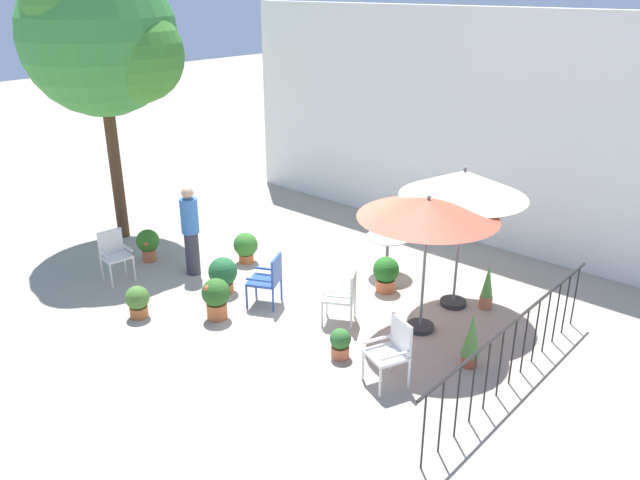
% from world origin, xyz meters
% --- Properties ---
extents(ground_plane, '(60.00, 60.00, 0.00)m').
position_xyz_m(ground_plane, '(0.00, 0.00, 0.00)').
color(ground_plane, '#A69A87').
extents(villa_facade, '(11.05, 0.30, 4.65)m').
position_xyz_m(villa_facade, '(0.00, 4.40, 2.33)').
color(villa_facade, white).
rests_on(villa_facade, ground).
extents(terrace_railing, '(0.03, 4.68, 1.01)m').
position_xyz_m(terrace_railing, '(3.66, -0.00, 0.68)').
color(terrace_railing, black).
rests_on(terrace_railing, ground).
extents(shade_tree, '(3.16, 3.01, 5.60)m').
position_xyz_m(shade_tree, '(-4.95, -0.46, 4.11)').
color(shade_tree, '#4D331E').
rests_on(shade_tree, ground).
extents(patio_umbrella_0, '(2.09, 2.09, 2.22)m').
position_xyz_m(patio_umbrella_0, '(1.95, 0.42, 1.99)').
color(patio_umbrella_0, '#2D2D2D').
rests_on(patio_umbrella_0, ground).
extents(patio_umbrella_1, '(2.03, 2.03, 2.42)m').
position_xyz_m(patio_umbrella_1, '(1.92, 1.48, 2.12)').
color(patio_umbrella_1, '#2D2D2D').
rests_on(patio_umbrella_1, ground).
extents(cafe_table_0, '(0.81, 0.81, 0.75)m').
position_xyz_m(cafe_table_0, '(0.35, 1.73, 0.52)').
color(cafe_table_0, white).
rests_on(cafe_table_0, ground).
extents(patio_chair_0, '(0.65, 0.62, 0.88)m').
position_xyz_m(patio_chair_0, '(0.92, -0.21, 0.50)').
color(patio_chair_0, white).
rests_on(patio_chair_0, ground).
extents(patio_chair_1, '(0.67, 0.66, 0.90)m').
position_xyz_m(patio_chair_1, '(-0.41, -0.59, 0.51)').
color(patio_chair_1, '#2B4B99').
rests_on(patio_chair_1, ground).
extents(patio_chair_2, '(0.64, 0.63, 0.94)m').
position_xyz_m(patio_chair_2, '(2.44, -1.04, 0.54)').
color(patio_chair_2, white).
rests_on(patio_chair_2, ground).
extents(patio_chair_3, '(0.48, 0.53, 0.93)m').
position_xyz_m(patio_chair_3, '(-3.21, -1.76, 0.55)').
color(patio_chair_3, silver).
rests_on(patio_chair_3, ground).
extents(potted_plant_0, '(0.39, 0.39, 0.54)m').
position_xyz_m(potted_plant_0, '(-1.70, -2.30, 0.29)').
color(potted_plant_0, '#B06335').
rests_on(potted_plant_0, ground).
extents(potted_plant_1, '(0.45, 0.45, 0.65)m').
position_xyz_m(potted_plant_1, '(-3.47, -0.89, 0.38)').
color(potted_plant_1, '#C2653E').
rests_on(potted_plant_1, ground).
extents(potted_plant_2, '(0.27, 0.27, 0.82)m').
position_xyz_m(potted_plant_2, '(3.04, 0.02, 0.43)').
color(potted_plant_2, '#A44C2C').
rests_on(potted_plant_2, ground).
extents(potted_plant_3, '(0.31, 0.31, 0.46)m').
position_xyz_m(potted_plant_3, '(1.53, -1.03, 0.24)').
color(potted_plant_3, '#C66642').
rests_on(potted_plant_3, ground).
extents(potted_plant_4, '(0.46, 0.46, 0.64)m').
position_xyz_m(potted_plant_4, '(0.75, 1.14, 0.35)').
color(potted_plant_4, '#C5673F').
rests_on(potted_plant_4, ground).
extents(potted_plant_5, '(0.46, 0.46, 0.69)m').
position_xyz_m(potted_plant_5, '(-0.71, -1.48, 0.39)').
color(potted_plant_5, '#C4673A').
rests_on(potted_plant_5, ground).
extents(potted_plant_6, '(0.21, 0.21, 0.79)m').
position_xyz_m(potted_plant_6, '(2.38, 1.74, 0.38)').
color(potted_plant_6, '#BE6844').
rests_on(potted_plant_6, ground).
extents(potted_plant_7, '(0.51, 0.51, 0.65)m').
position_xyz_m(potted_plant_7, '(-1.35, -0.80, 0.35)').
color(potted_plant_7, '#B66338').
rests_on(potted_plant_7, ground).
extents(potted_plant_8, '(0.47, 0.48, 0.60)m').
position_xyz_m(potted_plant_8, '(-2.00, 0.33, 0.33)').
color(potted_plant_8, '#B95F31').
rests_on(potted_plant_8, ground).
extents(standing_person, '(0.37, 0.37, 1.70)m').
position_xyz_m(standing_person, '(-2.36, -0.67, 0.88)').
color(standing_person, '#33333D').
rests_on(standing_person, ground).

